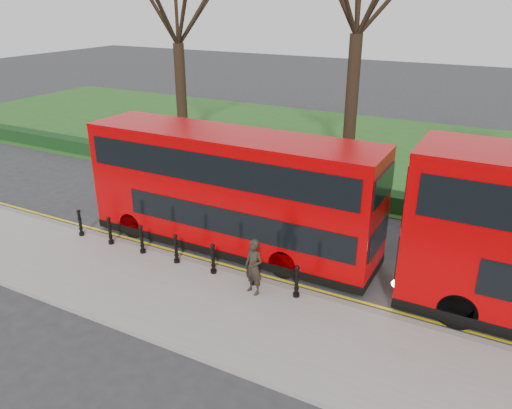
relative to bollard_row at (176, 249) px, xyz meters
The scene contains 11 objects.
ground 1.51m from the bollard_row, 82.74° to the left, with size 120.00×120.00×0.00m, color #28282B.
pavement 1.76m from the bollard_row, 84.05° to the right, with size 60.00×4.00×0.15m, color gray.
kerb 0.69m from the bollard_row, 63.82° to the left, with size 60.00×0.25×0.16m, color slate.
grass_verge 16.36m from the bollard_row, 89.40° to the left, with size 60.00×18.00×0.06m, color #1C4F1A.
hedge 8.16m from the bollard_row, 88.79° to the left, with size 60.00×0.90×0.80m, color black.
yellow_line_outer 0.93m from the bollard_row, 75.17° to the left, with size 60.00×0.10×0.01m, color yellow.
yellow_line_inner 1.08m from the bollard_row, 78.56° to the left, with size 60.00×0.10×0.01m, color yellow.
tree_left 15.66m from the bollard_row, 124.59° to the left, with size 7.12×7.12×11.12m.
bollard_row is the anchor object (origin of this frame).
bus_lead 2.75m from the bollard_row, 67.76° to the left, with size 10.65×2.45×4.24m.
pedestrian 3.23m from the bollard_row, ahead, with size 0.65×0.42×1.77m, color black.
Camera 1 is at (9.18, -13.19, 8.51)m, focal length 35.00 mm.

